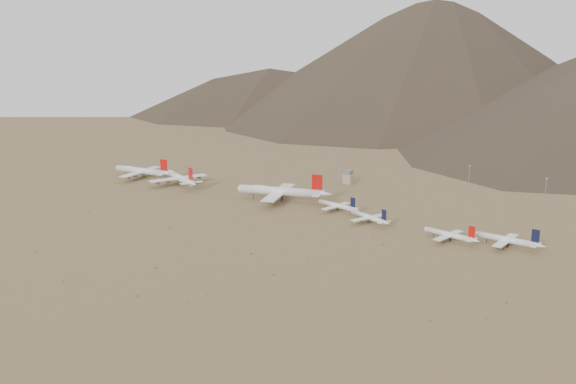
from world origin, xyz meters
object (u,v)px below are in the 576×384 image
Objects in this scene: widebody_west at (142,171)px; widebody_centre at (179,177)px; widebody_east at (281,191)px; narrowbody_b at (370,217)px; control_tower at (349,177)px; narrowbody_a at (338,206)px.

widebody_centre is at bearing -9.55° from widebody_west.
widebody_centre is 0.86× the size of widebody_east.
widebody_east is at bearing -168.04° from narrowbody_b.
control_tower is (11.61, 83.48, -2.59)m from widebody_east.
widebody_centre is 5.27× the size of control_tower.
control_tower is (-74.45, 95.14, 1.08)m from narrowbody_b.
widebody_east is at bearing -6.29° from widebody_west.
widebody_west is at bearing -150.18° from control_tower.
narrowbody_b reaches higher than control_tower.
control_tower is at bearing 59.88° from widebody_centre.
narrowbody_a is 3.23× the size of control_tower.
widebody_west is at bearing -168.31° from narrowbody_a.
narrowbody_a is 91.18m from control_tower.
narrowbody_a is (155.38, 10.76, -2.64)m from widebody_centre.
narrowbody_b is 3.15× the size of control_tower.
widebody_east is 86.92m from narrowbody_b.
widebody_east reaches higher than widebody_centre.
widebody_west is 150.62m from widebody_east.
widebody_west is at bearing -160.89° from narrowbody_b.
widebody_east is (150.33, 9.33, 1.25)m from widebody_west.
widebody_west reaches higher than narrowbody_b.
control_tower is at bearing 124.76° from narrowbody_a.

